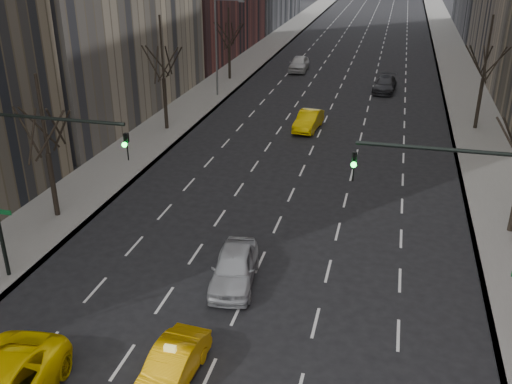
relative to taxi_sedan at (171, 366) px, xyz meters
The scene contains 14 objects.
sidewalk_left 63.46m from the taxi_sedan, 100.10° to the left, with size 4.50×320.00×0.15m, color slate.
sidewalk_right 63.89m from the taxi_sedan, 77.92° to the left, with size 4.50×320.00×0.15m, color slate.
tree_lw_b 15.41m from the taxi_sedan, 136.10° to the left, with size 3.36×3.50×7.82m.
tree_lw_c 28.82m from the taxi_sedan, 112.35° to the left, with size 3.36×3.50×8.74m.
tree_lw_d 45.88m from the taxi_sedan, 103.75° to the left, with size 3.36×3.50×7.36m.
tree_rw_c 35.18m from the taxi_sedan, 68.00° to the left, with size 3.36×3.50×8.74m.
traffic_mast_left 10.35m from the taxi_sedan, 150.77° to the left, with size 6.69×0.39×8.00m.
traffic_mast_right 12.16m from the taxi_sedan, 23.61° to the left, with size 6.69×0.39×8.00m.
streetlight_far 39.03m from the taxi_sedan, 104.54° to the left, with size 2.83×0.22×9.00m.
taxi_sedan is the anchor object (origin of this frame).
silver_sedan_ahead 6.52m from the taxi_sedan, 86.36° to the left, with size 1.86×4.62×1.57m, color #A7A9AF.
far_taxi 29.31m from the taxi_sedan, 89.80° to the left, with size 1.57×4.51×1.49m, color yellow.
far_suv_grey 43.61m from the taxi_sedan, 82.68° to the left, with size 2.04×5.02×1.46m, color #292A2E.
far_car_white 50.78m from the taxi_sedan, 94.95° to the left, with size 1.97×4.90×1.67m, color silver.
Camera 1 is at (5.41, -6.76, 14.20)m, focal length 40.00 mm.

